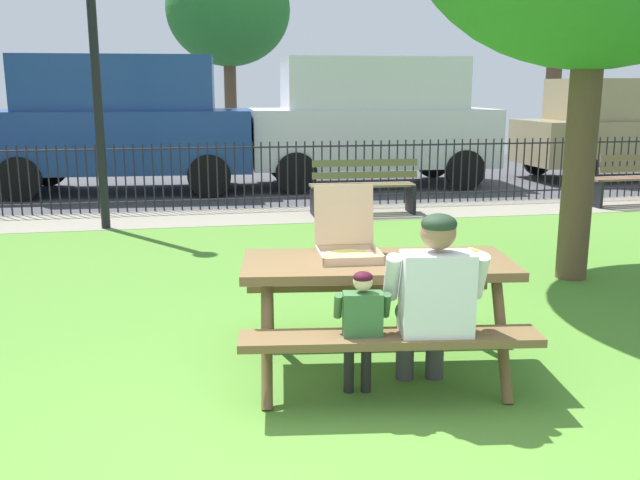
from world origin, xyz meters
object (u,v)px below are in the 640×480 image
Objects in this scene: park_bench_center at (363,187)px; parked_car_left at (121,121)px; child_at_table at (361,323)px; pizza_box_open at (347,243)px; picnic_table_foreground at (377,285)px; adult_at_table at (433,298)px; lamp_post_walkway at (93,32)px; parked_car_right at (630,127)px; pizza_slice_on_table at (464,253)px; far_tree_midleft at (228,10)px; parked_car_center at (372,119)px; park_bench_right at (636,180)px.

park_bench_center is 5.01m from parked_car_left.
pizza_box_open is at bearing 84.76° from child_at_table.
picnic_table_foreground is 0.57m from adult_at_table.
lamp_post_walkway reaches higher than adult_at_table.
parked_car_left reaches higher than parked_car_right.
parked_car_right is (6.57, 3.14, 0.68)m from park_bench_center.
parked_car_right reaches higher than pizza_slice_on_table.
far_tree_midleft is (-1.40, 9.78, 3.56)m from park_bench_center.
pizza_box_open reaches higher than pizza_slice_on_table.
lamp_post_walkway is 11.02m from parked_car_right.
park_bench_center is at bearing -81.83° from far_tree_midleft.
parked_car_left is (-3.08, 8.90, 0.53)m from pizza_slice_on_table.
picnic_table_foreground is 1.22× the size of park_bench_center.
park_bench_center is 4.36m from lamp_post_walkway.
pizza_slice_on_table is 0.75m from adult_at_table.
parked_car_left is at bearing -180.00° from parked_car_center.
park_bench_center is 10.50m from far_tree_midleft.
pizza_slice_on_table is 9.07m from parked_car_center.
adult_at_table is 0.25× the size of parked_car_center.
park_bench_right reaches higher than pizza_slice_on_table.
parked_car_right is (7.93, 8.97, 0.50)m from picnic_table_foreground.
child_at_table and park_bench_center have the same top height.
park_bench_right is at bearing -40.55° from parked_car_center.
child_at_table is (-0.87, -0.57, -0.26)m from pizza_slice_on_table.
picnic_table_foreground is at bearing -135.68° from park_bench_right.
parked_car_center reaches higher than parked_car_right.
pizza_box_open reaches higher than picnic_table_foreground.
pizza_box_open is 8.38m from park_bench_right.
park_bench_right is at bearing 44.32° from picnic_table_foreground.
parked_car_right is at bearing 25.54° from park_bench_center.
adult_at_table is at bearing -102.45° from parked_car_center.
parked_car_left is at bearing 140.42° from park_bench_center.
picnic_table_foreground is at bearing -173.70° from pizza_slice_on_table.
far_tree_midleft is (-2.35, 6.64, 2.67)m from parked_car_center.
park_bench_right is 9.02m from parked_car_left.
far_tree_midleft is (2.39, 6.64, 2.67)m from parked_car_left.
parked_car_center is at bearing -70.53° from far_tree_midleft.
child_at_table is at bearing -130.75° from parked_car_right.
picnic_table_foreground is 0.41× the size of parked_car_center.
pizza_slice_on_table is 0.06× the size of parked_car_right.
parked_car_right is (7.72, 9.50, 0.44)m from adult_at_table.
pizza_box_open is at bearing -105.10° from park_bench_center.
parked_car_right reaches higher than child_at_table.
pizza_box_open is (-0.17, 0.15, 0.26)m from picnic_table_foreground.
parked_car_left is at bearing 104.40° from pizza_box_open.
adult_at_table is 8.59m from park_bench_right.
far_tree_midleft is (-0.25, 16.14, 3.32)m from adult_at_table.
child_at_table is at bearing -90.67° from far_tree_midleft.
park_bench_center is at bearing -39.58° from parked_car_left.
pizza_slice_on_table is 0.18× the size of park_bench_right.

